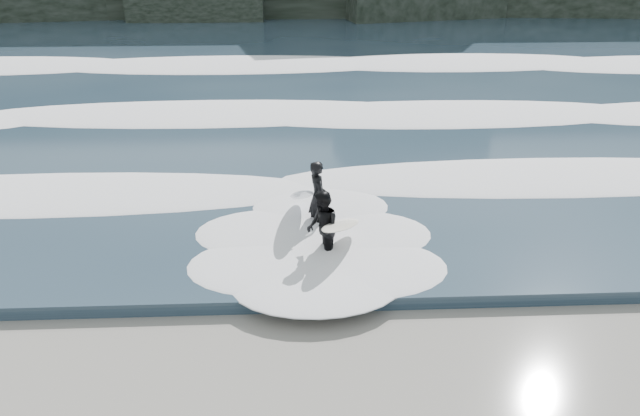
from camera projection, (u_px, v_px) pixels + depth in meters
The scene contains 6 objects.
sea at pixel (309, 53), 35.98m from camera, with size 90.00×52.00×0.30m, color #253645.
foam_near at pixel (330, 180), 17.74m from camera, with size 60.00×3.20×0.20m, color white.
foam_mid at pixel (319, 111), 24.08m from camera, with size 60.00×4.00×0.24m, color white.
foam_far at pixel (311, 62), 32.23m from camera, with size 60.00×4.80×0.30m, color white.
surfer_left at pixel (315, 197), 15.35m from camera, with size 1.06×1.90×1.87m.
surfer_right at pixel (324, 228), 13.94m from camera, with size 1.46×2.02×1.74m.
Camera 1 is at (-1.06, -7.40, 7.13)m, focal length 35.00 mm.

